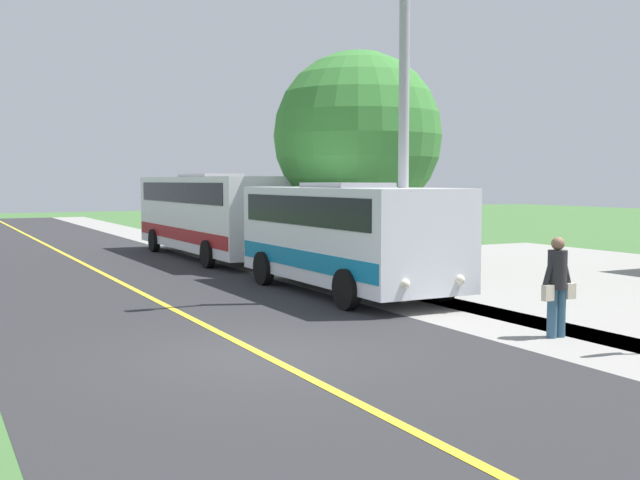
{
  "coord_description": "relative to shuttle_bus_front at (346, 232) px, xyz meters",
  "views": [
    {
      "loc": [
        4.75,
        11.05,
        2.78
      ],
      "look_at": [
        -3.5,
        -4.72,
        1.4
      ],
      "focal_mm": 42.78,
      "sensor_mm": 36.0,
      "label": 1
    }
  ],
  "objects": [
    {
      "name": "ground_plane",
      "position": [
        4.56,
        5.34,
        -1.51
      ],
      "size": [
        120.0,
        120.0,
        0.0
      ],
      "primitive_type": "plane",
      "color": "#3D6633"
    },
    {
      "name": "road_surface",
      "position": [
        4.56,
        5.34,
        -1.51
      ],
      "size": [
        8.0,
        100.0,
        0.01
      ],
      "primitive_type": "cube",
      "color": "#28282B",
      "rests_on": "ground"
    },
    {
      "name": "sidewalk",
      "position": [
        -0.64,
        5.34,
        -1.51
      ],
      "size": [
        2.4,
        100.0,
        0.01
      ],
      "primitive_type": "cube",
      "color": "gray",
      "rests_on": "ground"
    },
    {
      "name": "road_centre_line",
      "position": [
        4.56,
        5.34,
        -1.51
      ],
      "size": [
        0.16,
        100.0,
        0.0
      ],
      "primitive_type": "cube",
      "color": "gold",
      "rests_on": "ground"
    },
    {
      "name": "shuttle_bus_front",
      "position": [
        0.0,
        0.0,
        0.0
      ],
      "size": [
        2.78,
        7.37,
        2.74
      ],
      "color": "white",
      "rests_on": "ground"
    },
    {
      "name": "transit_bus_rear",
      "position": [
        0.05,
        -9.9,
        0.16
      ],
      "size": [
        2.68,
        10.33,
        3.05
      ],
      "color": "white",
      "rests_on": "ground"
    },
    {
      "name": "pedestrian_with_bags",
      "position": [
        -0.61,
        6.49,
        -0.54
      ],
      "size": [
        0.72,
        0.34,
        1.8
      ],
      "color": "#335972",
      "rests_on": "ground"
    },
    {
      "name": "street_light_pole",
      "position": [
        -0.31,
        1.86,
        2.95
      ],
      "size": [
        1.97,
        0.24,
        8.12
      ],
      "color": "#9E9EA3",
      "rests_on": "ground"
    },
    {
      "name": "tree_curbside",
      "position": [
        -2.84,
        -4.3,
        2.66
      ],
      "size": [
        5.27,
        5.27,
        6.82
      ],
      "color": "#4C3826",
      "rests_on": "ground"
    }
  ]
}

